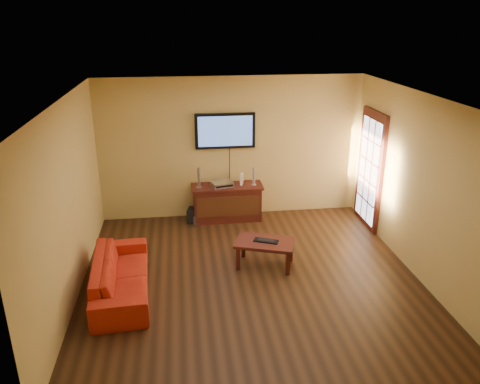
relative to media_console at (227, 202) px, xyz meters
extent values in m
plane|color=black|center=(0.12, -2.24, -0.35)|extent=(5.00, 5.00, 0.00)
plane|color=tan|center=(0.12, 0.26, 1.00)|extent=(5.00, 0.00, 5.00)
plane|color=tan|center=(-2.38, -2.24, 1.00)|extent=(0.00, 5.00, 5.00)
plane|color=tan|center=(2.62, -2.24, 1.00)|extent=(0.00, 5.00, 5.00)
plane|color=white|center=(0.12, -2.24, 2.35)|extent=(5.00, 5.00, 0.00)
cube|color=#37110C|center=(2.58, -0.54, 0.70)|extent=(0.06, 1.02, 2.22)
cube|color=white|center=(2.55, -0.54, 0.70)|extent=(0.01, 0.79, 1.89)
cube|color=#37110C|center=(0.00, 0.01, -0.02)|extent=(1.27, 0.48, 0.65)
cube|color=black|center=(0.00, -0.24, 0.01)|extent=(1.17, 0.02, 0.39)
cube|color=#37110C|center=(0.00, 0.01, 0.32)|extent=(1.35, 0.52, 0.04)
cube|color=black|center=(0.00, 0.22, 1.35)|extent=(1.13, 0.07, 0.67)
cube|color=#3B5B9B|center=(0.00, 0.18, 1.35)|extent=(1.01, 0.01, 0.57)
cube|color=#37110C|center=(0.40, -1.87, 0.05)|extent=(1.03, 0.81, 0.05)
cube|color=#37110C|center=(-0.04, -1.94, -0.16)|extent=(0.06, 0.06, 0.37)
cube|color=#37110C|center=(0.69, -2.20, -0.16)|extent=(0.06, 0.06, 0.37)
cube|color=#37110C|center=(0.10, -1.54, -0.16)|extent=(0.06, 0.06, 0.37)
cube|color=#37110C|center=(0.83, -1.80, -0.16)|extent=(0.06, 0.06, 0.37)
imported|color=#B42614|center=(-1.76, -2.36, 0.02)|extent=(0.67, 1.92, 0.74)
cylinder|color=silver|center=(-0.52, -0.03, 0.35)|extent=(0.10, 0.10, 0.02)
cylinder|color=silver|center=(-0.52, -0.03, 0.54)|extent=(0.06, 0.06, 0.37)
cylinder|color=silver|center=(0.51, -0.02, 0.35)|extent=(0.10, 0.10, 0.01)
cylinder|color=silver|center=(0.51, -0.02, 0.52)|extent=(0.05, 0.05, 0.33)
cube|color=silver|center=(-0.09, -0.02, 0.39)|extent=(0.44, 0.36, 0.09)
cube|color=white|center=(0.29, 0.04, 0.45)|extent=(0.09, 0.16, 0.21)
cube|color=black|center=(-0.63, -0.05, -0.21)|extent=(0.32, 0.32, 0.27)
cylinder|color=white|center=(-0.64, -0.24, -0.26)|extent=(0.07, 0.07, 0.18)
sphere|color=white|center=(-0.64, -0.24, -0.17)|extent=(0.04, 0.04, 0.04)
cube|color=black|center=(0.42, -1.87, 0.09)|extent=(0.41, 0.29, 0.02)
cube|color=black|center=(0.42, -1.87, 0.10)|extent=(0.27, 0.19, 0.01)
camera|label=1|loc=(-0.84, -8.29, 3.39)|focal=35.00mm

